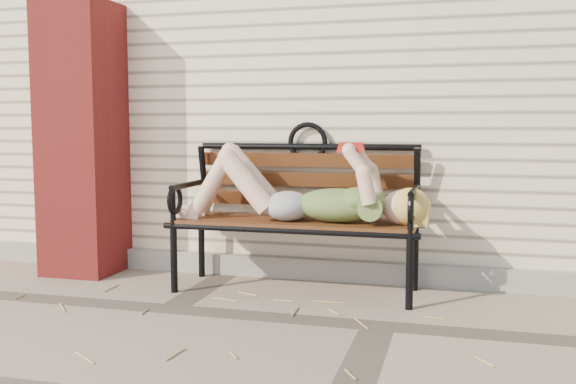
% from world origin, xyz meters
% --- Properties ---
extents(ground, '(80.00, 80.00, 0.00)m').
position_xyz_m(ground, '(0.00, 0.00, 0.00)').
color(ground, gray).
rests_on(ground, ground).
extents(house_wall, '(8.00, 4.00, 3.00)m').
position_xyz_m(house_wall, '(0.00, 3.00, 1.50)').
color(house_wall, '#F7E3C1').
rests_on(house_wall, ground).
extents(foundation_strip, '(8.00, 0.10, 0.15)m').
position_xyz_m(foundation_strip, '(0.00, 0.97, 0.07)').
color(foundation_strip, '#A39D94').
rests_on(foundation_strip, ground).
extents(brick_pillar, '(0.50, 0.50, 2.00)m').
position_xyz_m(brick_pillar, '(-2.30, 0.75, 1.00)').
color(brick_pillar, '#A62825').
rests_on(brick_pillar, ground).
extents(garden_bench, '(1.74, 0.69, 1.13)m').
position_xyz_m(garden_bench, '(-0.63, 0.71, 0.63)').
color(garden_bench, black).
rests_on(garden_bench, ground).
extents(reading_woman, '(1.64, 0.37, 0.52)m').
position_xyz_m(reading_woman, '(-0.62, 0.57, 0.67)').
color(reading_woman, '#093543').
rests_on(reading_woman, ground).
extents(straw_scatter, '(2.60, 1.66, 0.01)m').
position_xyz_m(straw_scatter, '(-0.65, -0.32, 0.01)').
color(straw_scatter, tan).
rests_on(straw_scatter, ground).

